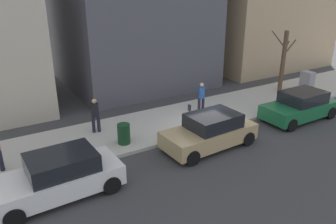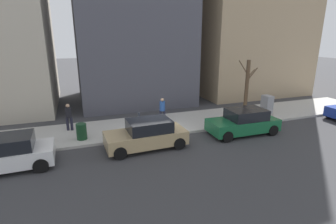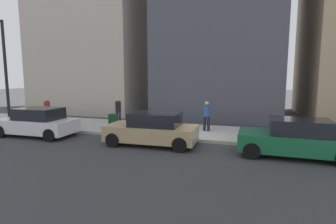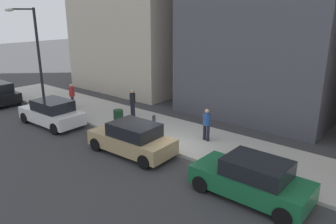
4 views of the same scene
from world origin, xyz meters
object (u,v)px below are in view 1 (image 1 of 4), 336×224
(parked_car_green, at_px, (300,106))
(utility_box, at_px, (307,83))
(bare_tree, at_px, (283,60))
(parked_car_tan, at_px, (210,131))
(parked_car_white, at_px, (59,176))
(pedestrian_midblock, at_px, (95,114))
(parking_meter, at_px, (189,115))
(trash_bin, at_px, (124,134))
(pedestrian_near_meter, at_px, (201,96))

(parked_car_green, distance_m, utility_box, 4.33)
(bare_tree, bearing_deg, parked_car_tan, 113.00)
(parked_car_green, xyz_separation_m, parked_car_white, (-0.22, 12.56, 0.00))
(pedestrian_midblock, bearing_deg, parking_meter, 163.22)
(parked_car_white, bearing_deg, pedestrian_midblock, -36.02)
(trash_bin, distance_m, pedestrian_midblock, 1.93)
(parked_car_tan, xyz_separation_m, parking_meter, (1.55, 0.03, 0.24))
(parking_meter, xyz_separation_m, bare_tree, (2.17, -8.79, 1.18))
(parked_car_white, xyz_separation_m, parking_meter, (1.73, -6.50, 0.24))
(parking_meter, relative_size, utility_box, 0.94)
(pedestrian_midblock, bearing_deg, pedestrian_near_meter, -171.47)
(utility_box, xyz_separation_m, bare_tree, (1.32, 0.90, 1.31))
(parked_car_tan, xyz_separation_m, trash_bin, (2.00, 3.20, -0.14))
(utility_box, height_order, bare_tree, bare_tree)
(parked_car_green, height_order, parked_car_white, same)
(utility_box, distance_m, pedestrian_near_meter, 7.75)
(parked_car_white, bearing_deg, parking_meter, -76.73)
(parked_car_tan, relative_size, pedestrian_midblock, 2.57)
(parked_car_tan, height_order, bare_tree, bare_tree)
(parked_car_green, xyz_separation_m, parked_car_tan, (-0.04, 6.02, 0.00))
(parked_car_green, distance_m, parked_car_white, 12.56)
(parking_meter, xyz_separation_m, trash_bin, (0.45, 3.17, -0.38))
(parked_car_green, distance_m, trash_bin, 9.43)
(utility_box, relative_size, pedestrian_midblock, 0.86)
(trash_bin, bearing_deg, pedestrian_near_meter, -76.18)
(parked_car_tan, xyz_separation_m, utility_box, (2.40, -9.66, 0.11))
(bare_tree, height_order, trash_bin, bare_tree)
(utility_box, distance_m, trash_bin, 12.87)
(parking_meter, height_order, trash_bin, parking_meter)
(bare_tree, bearing_deg, parking_meter, 103.85)
(parked_car_tan, height_order, utility_box, utility_box)
(parked_car_tan, distance_m, trash_bin, 3.78)
(parked_car_green, relative_size, parking_meter, 3.12)
(parked_car_white, distance_m, bare_tree, 15.85)
(bare_tree, xyz_separation_m, pedestrian_near_meter, (-0.45, 6.80, -1.07))
(parked_car_green, relative_size, bare_tree, 1.09)
(parked_car_green, bearing_deg, parking_meter, 76.34)
(utility_box, bearing_deg, parked_car_white, 99.05)
(parked_car_white, height_order, utility_box, utility_box)
(utility_box, bearing_deg, parked_car_tan, 103.96)
(parked_car_tan, relative_size, trash_bin, 4.74)
(utility_box, bearing_deg, parking_meter, 95.01)
(parked_car_white, height_order, bare_tree, bare_tree)
(trash_bin, xyz_separation_m, pedestrian_midblock, (1.76, 0.64, 0.49))
(parked_car_tan, distance_m, parked_car_white, 6.54)
(parked_car_tan, xyz_separation_m, bare_tree, (3.72, -8.76, 1.42))
(parked_car_white, relative_size, utility_box, 2.97)
(parked_car_green, relative_size, parked_car_white, 0.99)
(pedestrian_midblock, bearing_deg, parked_car_green, 172.72)
(parked_car_white, relative_size, trash_bin, 4.72)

